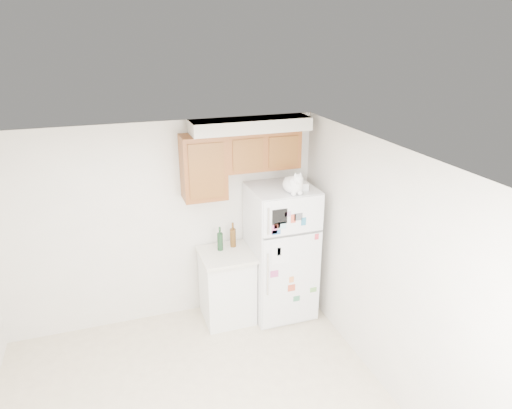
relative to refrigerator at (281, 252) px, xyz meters
name	(u,v)px	position (x,y,z in m)	size (l,w,h in m)	color
room_shell	(202,257)	(-1.27, -1.36, 0.82)	(3.84, 4.04, 2.52)	silver
refrigerator	(281,252)	(0.00, 0.00, 0.00)	(0.76, 0.78, 1.70)	white
base_counter	(227,285)	(-0.69, 0.07, -0.39)	(0.64, 0.64, 0.92)	white
cat	(294,184)	(0.05, -0.22, 0.95)	(0.27, 0.40, 0.28)	white
storage_box_back	(294,181)	(0.17, 0.06, 0.90)	(0.18, 0.13, 0.10)	white
storage_box_front	(301,187)	(0.17, -0.16, 0.89)	(0.15, 0.11, 0.09)	white
bottle_green	(220,239)	(-0.74, 0.17, 0.22)	(0.07, 0.07, 0.30)	#19381E
bottle_amber	(233,235)	(-0.56, 0.21, 0.23)	(0.07, 0.07, 0.32)	#593814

